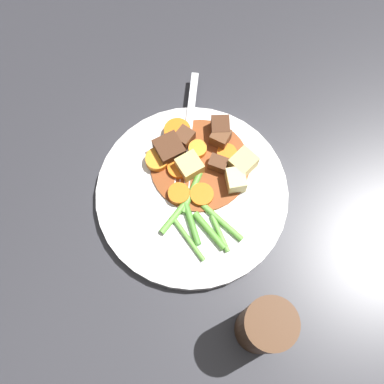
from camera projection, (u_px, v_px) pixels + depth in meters
ground_plane at (192, 196)px, 0.62m from camera, size 3.00×3.00×0.00m
dinner_plate at (192, 194)px, 0.61m from camera, size 0.25×0.25×0.02m
stew_sauce at (200, 164)px, 0.61m from camera, size 0.13×0.13×0.00m
carrot_slice_0 at (157, 160)px, 0.61m from camera, size 0.04×0.04×0.01m
carrot_slice_1 at (227, 154)px, 0.61m from camera, size 0.04×0.04×0.01m
carrot_slice_2 at (179, 194)px, 0.59m from camera, size 0.04×0.04×0.01m
carrot_slice_3 at (177, 132)px, 0.62m from camera, size 0.05×0.05×0.01m
carrot_slice_4 at (179, 168)px, 0.61m from camera, size 0.04×0.04×0.01m
carrot_slice_5 at (198, 150)px, 0.61m from camera, size 0.03×0.03×0.01m
carrot_slice_6 at (201, 197)px, 0.59m from camera, size 0.04×0.04×0.01m
potato_chunk_0 at (236, 180)px, 0.59m from camera, size 0.04×0.03×0.02m
potato_chunk_1 at (190, 166)px, 0.60m from camera, size 0.04×0.04×0.02m
potato_chunk_2 at (243, 163)px, 0.60m from camera, size 0.04×0.04×0.03m
meat_chunk_0 at (169, 149)px, 0.61m from camera, size 0.05×0.05×0.03m
meat_chunk_1 at (220, 128)px, 0.62m from camera, size 0.03×0.03×0.03m
meat_chunk_2 at (220, 138)px, 0.61m from camera, size 0.02×0.02×0.03m
meat_chunk_3 at (218, 164)px, 0.60m from camera, size 0.02×0.02×0.02m
meat_chunk_4 at (184, 138)px, 0.62m from camera, size 0.03×0.03×0.02m
green_bean_0 at (188, 238)px, 0.58m from camera, size 0.04×0.06×0.01m
green_bean_1 at (220, 233)px, 0.58m from camera, size 0.04×0.04×0.01m
green_bean_2 at (192, 224)px, 0.58m from camera, size 0.05×0.04×0.01m
green_bean_3 at (222, 222)px, 0.58m from camera, size 0.03×0.07×0.01m
green_bean_4 at (209, 231)px, 0.58m from camera, size 0.03×0.06×0.01m
green_bean_5 at (174, 217)px, 0.59m from camera, size 0.05×0.02×0.01m
green_bean_6 at (194, 195)px, 0.60m from camera, size 0.06×0.01×0.01m
fork at (188, 132)px, 0.63m from camera, size 0.17×0.07×0.00m
pepper_mill at (264, 327)px, 0.51m from camera, size 0.06×0.06×0.11m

